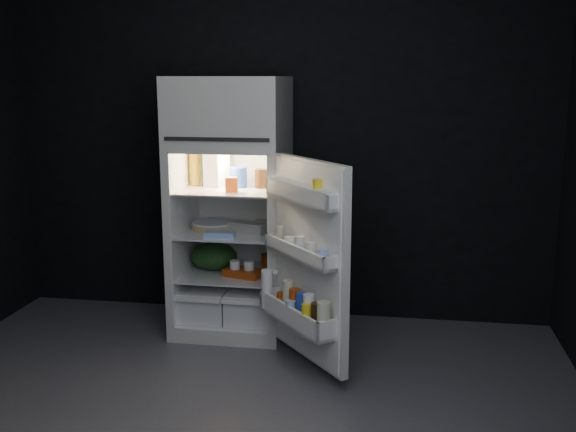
% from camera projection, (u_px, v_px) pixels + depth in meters
% --- Properties ---
extents(floor, '(4.00, 3.40, 0.00)m').
position_uv_depth(floor, '(223.00, 419.00, 3.57)').
color(floor, '#55555B').
rests_on(floor, ground).
extents(wall_back, '(4.00, 0.00, 2.70)m').
position_uv_depth(wall_back, '(279.00, 136.00, 4.94)').
color(wall_back, black).
rests_on(wall_back, ground).
extents(wall_front, '(4.00, 0.00, 2.70)m').
position_uv_depth(wall_front, '(36.00, 255.00, 1.65)').
color(wall_front, black).
rests_on(wall_front, ground).
extents(refrigerator, '(0.76, 0.71, 1.78)m').
position_uv_depth(refrigerator, '(232.00, 197.00, 4.69)').
color(refrigerator, silver).
rests_on(refrigerator, ground).
extents(fridge_door, '(0.60, 0.68, 1.22)m').
position_uv_depth(fridge_door, '(306.00, 265.00, 4.00)').
color(fridge_door, silver).
rests_on(fridge_door, ground).
extents(milk_jug, '(0.18, 0.18, 0.24)m').
position_uv_depth(milk_jug, '(217.00, 169.00, 4.68)').
color(milk_jug, white).
rests_on(milk_jug, refrigerator).
extents(mayo_jar, '(0.15, 0.15, 0.14)m').
position_uv_depth(mayo_jar, '(239.00, 177.00, 4.65)').
color(mayo_jar, '#1E3DA3').
rests_on(mayo_jar, refrigerator).
extents(jam_jar, '(0.10, 0.10, 0.13)m').
position_uv_depth(jam_jar, '(261.00, 178.00, 4.63)').
color(jam_jar, black).
rests_on(jam_jar, refrigerator).
extents(amber_bottle, '(0.11, 0.11, 0.22)m').
position_uv_depth(amber_bottle, '(195.00, 169.00, 4.74)').
color(amber_bottle, '#A9861B').
rests_on(amber_bottle, refrigerator).
extents(small_carton, '(0.10, 0.08, 0.10)m').
position_uv_depth(small_carton, '(231.00, 185.00, 4.46)').
color(small_carton, orange).
rests_on(small_carton, refrigerator).
extents(egg_carton, '(0.29, 0.19, 0.07)m').
position_uv_depth(egg_carton, '(248.00, 227.00, 4.62)').
color(egg_carton, gray).
rests_on(egg_carton, refrigerator).
extents(pie, '(0.34, 0.34, 0.04)m').
position_uv_depth(pie, '(214.00, 226.00, 4.75)').
color(pie, tan).
rests_on(pie, refrigerator).
extents(flat_package, '(0.21, 0.12, 0.04)m').
position_uv_depth(flat_package, '(219.00, 235.00, 4.48)').
color(flat_package, '#8FAEDD').
rests_on(flat_package, refrigerator).
extents(wrapped_pkg, '(0.14, 0.13, 0.05)m').
position_uv_depth(wrapped_pkg, '(263.00, 224.00, 4.78)').
color(wrapped_pkg, beige).
rests_on(wrapped_pkg, refrigerator).
extents(produce_bag, '(0.38, 0.34, 0.20)m').
position_uv_depth(produce_bag, '(214.00, 256.00, 4.79)').
color(produce_bag, '#193815').
rests_on(produce_bag, refrigerator).
extents(yogurt_tray, '(0.29, 0.21, 0.05)m').
position_uv_depth(yogurt_tray, '(243.00, 273.00, 4.64)').
color(yogurt_tray, '#9E390D').
rests_on(yogurt_tray, refrigerator).
extents(small_can_red, '(0.07, 0.07, 0.09)m').
position_uv_depth(small_can_red, '(266.00, 260.00, 4.88)').
color(small_can_red, '#9E390D').
rests_on(small_can_red, refrigerator).
extents(small_can_silver, '(0.08, 0.08, 0.09)m').
position_uv_depth(small_can_silver, '(273.00, 262.00, 4.84)').
color(small_can_silver, silver).
rests_on(small_can_silver, refrigerator).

